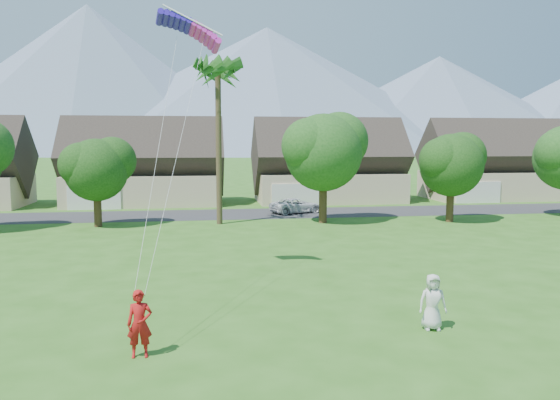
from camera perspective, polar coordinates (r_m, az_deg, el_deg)
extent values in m
plane|color=#2D6019|center=(15.04, 5.81, -18.79)|extent=(500.00, 500.00, 0.00)
cube|color=#2D2D30|center=(47.75, -4.16, -1.46)|extent=(90.00, 7.00, 0.01)
imported|color=#B21414|center=(16.90, -14.46, -12.41)|extent=(0.75, 0.51, 2.01)
imported|color=silver|center=(19.36, 15.65, -10.22)|extent=(1.00, 0.72, 1.90)
imported|color=silver|center=(48.27, 1.70, -0.59)|extent=(5.15, 3.66, 1.30)
cone|color=slate|center=(279.52, -19.30, 11.72)|extent=(190.00, 190.00, 70.00)
cone|color=slate|center=(276.34, -1.35, 11.29)|extent=(240.00, 240.00, 62.00)
cone|color=slate|center=(300.36, 16.21, 9.50)|extent=(200.00, 200.00, 50.00)
cube|color=beige|center=(56.70, -13.95, 1.10)|extent=(15.00, 8.00, 3.00)
cube|color=#382D28|center=(56.51, -14.04, 4.42)|extent=(15.75, 8.15, 8.15)
cube|color=silver|center=(53.32, -18.86, 0.21)|extent=(4.80, 0.12, 2.20)
cube|color=beige|center=(57.98, 5.08, 1.37)|extent=(15.00, 8.00, 3.00)
cube|color=#382D28|center=(57.80, 5.12, 4.61)|extent=(15.75, 8.15, 8.15)
cube|color=silver|center=(53.21, 1.69, 0.52)|extent=(4.80, 0.12, 2.20)
cube|color=beige|center=(65.05, 21.60, 1.48)|extent=(15.00, 8.00, 3.00)
cube|color=#382D28|center=(64.89, 21.72, 4.37)|extent=(15.75, 8.15, 8.15)
cube|color=silver|center=(59.51, 20.02, 0.75)|extent=(4.80, 0.12, 2.20)
cylinder|color=#47301C|center=(42.72, -18.50, -1.20)|extent=(0.56, 0.56, 2.18)
sphere|color=#214916|center=(42.45, -18.64, 2.99)|extent=(4.62, 4.62, 4.62)
cylinder|color=#47301C|center=(42.55, 4.50, -0.50)|extent=(0.62, 0.62, 2.82)
sphere|color=#214916|center=(42.27, 4.55, 4.96)|extent=(5.98, 5.98, 5.98)
cylinder|color=#47301C|center=(44.94, 17.33, -0.73)|extent=(0.58, 0.58, 2.30)
sphere|color=#214916|center=(44.68, 17.46, 3.49)|extent=(4.90, 4.90, 4.90)
cylinder|color=#4C3D26|center=(41.73, -6.42, 5.67)|extent=(0.44, 0.44, 12.00)
sphere|color=#286021|center=(42.15, -6.53, 14.27)|extent=(3.00, 3.00, 3.00)
cube|color=#3018B7|center=(25.78, -11.03, 17.35)|extent=(1.49, 1.01, 0.50)
cube|color=#DC29BB|center=(25.76, -7.59, 17.41)|extent=(1.49, 1.01, 0.50)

